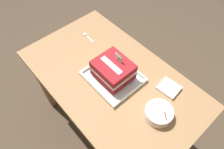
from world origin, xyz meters
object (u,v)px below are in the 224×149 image
napkin_pile (169,88)px  bowl_stack (159,113)px  serving_spoon_near_tray (86,35)px  birthday_cake (113,70)px  foil_tray (113,77)px

napkin_pile → bowl_stack: bearing=-68.6°
serving_spoon_near_tray → birthday_cake: bearing=-14.2°
bowl_stack → napkin_pile: bearing=111.4°
foil_tray → bowl_stack: size_ratio=2.09×
serving_spoon_near_tray → napkin_pile: size_ratio=0.98×
foil_tray → napkin_pile: (0.27, 0.18, 0.00)m
foil_tray → bowl_stack: (0.34, 0.01, 0.02)m
birthday_cake → bowl_stack: size_ratio=1.37×
birthday_cake → bowl_stack: (0.34, 0.01, -0.05)m
birthday_cake → foil_tray: bearing=-90.0°
foil_tray → bowl_stack: bearing=2.5°
foil_tray → birthday_cake: (-0.00, 0.00, 0.07)m
birthday_cake → bowl_stack: bearing=2.5°
serving_spoon_near_tray → napkin_pile: napkin_pile is taller
serving_spoon_near_tray → napkin_pile: bearing=7.4°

